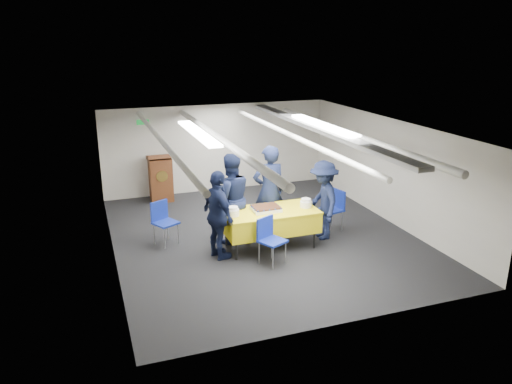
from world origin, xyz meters
TOP-DOWN VIEW (x-y plane):
  - ground at (0.00, 0.00)m, footprint 7.00×7.00m
  - room_shell at (0.09, 0.41)m, footprint 6.00×7.00m
  - serving_table at (-0.06, -0.57)m, footprint 1.84×0.93m
  - sheet_cake at (-0.14, -0.56)m, footprint 0.54×0.42m
  - plate_stack_left at (-0.82, -0.62)m, footprint 0.23×0.23m
  - plate_stack_right at (0.68, -0.62)m, footprint 0.23×0.23m
  - podium at (-1.60, 3.05)m, footprint 0.62×0.53m
  - chair_near at (-0.33, -1.22)m, footprint 0.56×0.56m
  - chair_right at (1.60, -0.13)m, footprint 0.50×0.50m
  - chair_left at (-2.00, 0.34)m, footprint 0.57×0.57m
  - sailor_a at (0.17, 0.08)m, footprint 0.70×0.46m
  - sailor_b at (-0.70, -0.04)m, footprint 0.90×0.71m
  - sailor_c at (-1.13, -0.71)m, footprint 0.63×1.06m
  - sailor_d at (1.14, -0.48)m, footprint 0.75×1.13m

SIDE VIEW (x-z plane):
  - ground at x=0.00m, z-range 0.00..0.00m
  - chair_near at x=-0.33m, z-range 0.10..0.97m
  - chair_right at x=1.60m, z-range 0.10..0.97m
  - chair_left at x=-2.00m, z-range 0.10..0.97m
  - serving_table at x=-0.06m, z-range 0.17..0.94m
  - podium at x=-1.60m, z-range -0.01..1.24m
  - sheet_cake at x=-0.14m, z-range 0.77..0.86m
  - sailor_d at x=1.14m, z-range 0.00..1.63m
  - sailor_c at x=-1.13m, z-range 0.00..1.70m
  - plate_stack_right at x=0.68m, z-range 0.76..0.94m
  - plate_stack_left at x=-0.82m, z-range 0.76..0.94m
  - sailor_b at x=-0.70m, z-range 0.00..1.84m
  - sailor_a at x=0.17m, z-range 0.00..1.91m
  - room_shell at x=0.09m, z-range 0.66..2.96m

